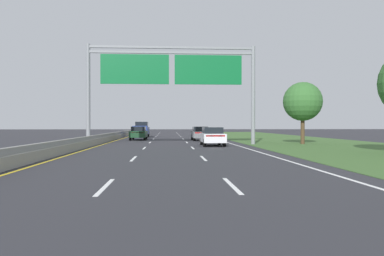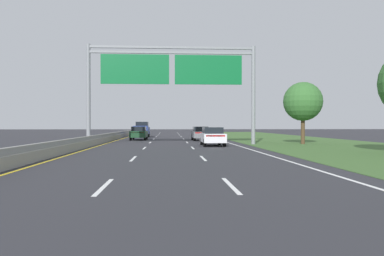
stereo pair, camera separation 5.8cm
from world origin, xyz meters
name	(u,v)px [view 2 (the right image)]	position (x,y,z in m)	size (l,w,h in m)	color
ground_plane	(169,144)	(0.00, 35.00, 0.00)	(220.00, 220.00, 0.00)	#2B2B30
lane_striping	(169,144)	(0.00, 34.54, 0.00)	(11.96, 106.00, 0.01)	white
grass_verge_right	(314,143)	(13.95, 35.00, 0.01)	(14.00, 110.00, 0.02)	#3D602D
median_barrier_concrete	(98,140)	(-6.60, 35.00, 0.35)	(0.60, 110.00, 0.85)	gray
overhead_sign_gantry	(172,74)	(0.30, 33.09, 6.33)	(15.06, 0.42, 8.89)	gray
pickup_truck_blue	(142,130)	(-3.85, 53.63, 1.07)	(2.04, 5.42, 2.20)	navy
car_darkgreen_left_lane_sedan	(139,133)	(-3.49, 44.00, 0.82)	(1.87, 4.42, 1.57)	#193D23
car_grey_right_lane_sedan	(200,133)	(3.61, 42.25, 0.82)	(1.88, 4.42, 1.57)	slate
car_white_right_lane_sedan	(212,136)	(3.72, 31.30, 0.82)	(1.82, 4.40, 1.57)	silver
roadside_tree_mid	(303,102)	(12.31, 33.39, 3.90)	(3.57, 3.57, 5.71)	#4C3823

